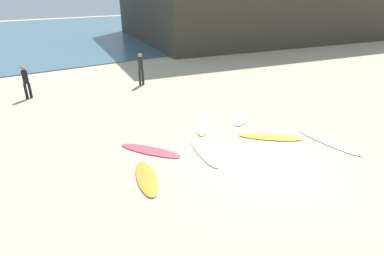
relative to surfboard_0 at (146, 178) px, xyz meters
name	(u,v)px	position (x,y,z in m)	size (l,w,h in m)	color
ground_plane	(268,164)	(3.68, -1.40, -0.04)	(120.00, 120.00, 0.00)	#C6B28E
ocean_water	(41,34)	(3.68, 35.63, 0.00)	(120.00, 40.00, 0.08)	#426675
surfboard_0	(146,178)	(0.00, 0.00, 0.00)	(0.58, 2.01, 0.08)	orange
surfboard_1	(241,117)	(5.63, 2.05, 0.00)	(0.54, 1.92, 0.08)	#EEE9CB
surfboard_2	(204,151)	(2.44, 0.43, -0.01)	(0.52, 2.39, 0.06)	white
surfboard_3	(150,150)	(0.91, 1.53, -0.01)	(0.56, 2.35, 0.06)	#E34853
surfboard_4	(270,137)	(5.21, -0.06, 0.00)	(0.56, 2.36, 0.08)	yellow
surfboard_5	(328,142)	(6.68, -1.57, -0.01)	(0.49, 2.59, 0.06)	white
surfboard_6	(202,123)	(3.83, 2.44, 0.00)	(0.52, 2.46, 0.08)	#F6E6C9
beachgoer_near	(26,81)	(-1.61, 10.23, 0.90)	(0.34, 0.31, 1.68)	black
beachgoer_mid	(141,67)	(4.29, 9.18, 1.01)	(0.34, 0.29, 1.86)	black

